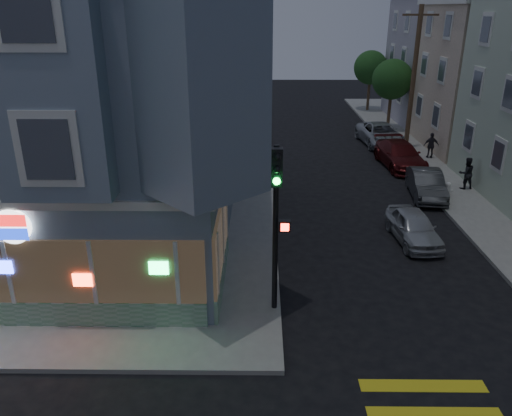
{
  "coord_description": "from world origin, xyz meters",
  "views": [
    {
      "loc": [
        2.37,
        -8.46,
        8.93
      ],
      "look_at": [
        2.2,
        7.13,
        2.66
      ],
      "focal_mm": 35.0,
      "sensor_mm": 36.0,
      "label": 1
    }
  ],
  "objects_px": {
    "utility_pole": "(413,78)",
    "parked_car_d": "(381,134)",
    "street_tree_near": "(392,80)",
    "parked_car_a": "(414,227)",
    "pedestrian_b": "(431,145)",
    "fire_hydrant": "(448,189)",
    "street_tree_far": "(371,68)",
    "parked_car_b": "(426,184)",
    "traffic_signal": "(277,204)",
    "parked_car_c": "(400,155)",
    "pedestrian_a": "(466,173)"
  },
  "relations": [
    {
      "from": "utility_pole",
      "to": "parked_car_d",
      "type": "height_order",
      "value": "utility_pole"
    },
    {
      "from": "street_tree_near",
      "to": "parked_car_a",
      "type": "xyz_separation_m",
      "value": [
        -3.6,
        -19.83,
        -3.3
      ]
    },
    {
      "from": "street_tree_near",
      "to": "pedestrian_b",
      "type": "height_order",
      "value": "street_tree_near"
    },
    {
      "from": "utility_pole",
      "to": "fire_hydrant",
      "type": "relative_size",
      "value": 11.21
    },
    {
      "from": "street_tree_far",
      "to": "pedestrian_b",
      "type": "relative_size",
      "value": 3.33
    },
    {
      "from": "pedestrian_b",
      "to": "parked_car_b",
      "type": "distance_m",
      "value": 7.04
    },
    {
      "from": "street_tree_far",
      "to": "parked_car_a",
      "type": "bearing_deg",
      "value": -97.37
    },
    {
      "from": "pedestrian_b",
      "to": "traffic_signal",
      "type": "bearing_deg",
      "value": 59.81
    },
    {
      "from": "parked_car_d",
      "to": "parked_car_a",
      "type": "bearing_deg",
      "value": -102.56
    },
    {
      "from": "traffic_signal",
      "to": "fire_hydrant",
      "type": "bearing_deg",
      "value": 50.72
    },
    {
      "from": "street_tree_far",
      "to": "utility_pole",
      "type": "bearing_deg",
      "value": -90.82
    },
    {
      "from": "utility_pole",
      "to": "parked_car_c",
      "type": "relative_size",
      "value": 1.77
    },
    {
      "from": "street_tree_far",
      "to": "parked_car_b",
      "type": "relative_size",
      "value": 1.28
    },
    {
      "from": "pedestrian_b",
      "to": "parked_car_b",
      "type": "xyz_separation_m",
      "value": [
        -2.3,
        -6.65,
        -0.26
      ]
    },
    {
      "from": "fire_hydrant",
      "to": "parked_car_b",
      "type": "bearing_deg",
      "value": 153.79
    },
    {
      "from": "street_tree_near",
      "to": "parked_car_d",
      "type": "height_order",
      "value": "street_tree_near"
    },
    {
      "from": "parked_car_c",
      "to": "fire_hydrant",
      "type": "relative_size",
      "value": 6.35
    },
    {
      "from": "street_tree_far",
      "to": "parked_car_d",
      "type": "bearing_deg",
      "value": -96.99
    },
    {
      "from": "parked_car_a",
      "to": "traffic_signal",
      "type": "distance_m",
      "value": 8.42
    },
    {
      "from": "fire_hydrant",
      "to": "pedestrian_b",
      "type": "bearing_deg",
      "value": 79.17
    },
    {
      "from": "fire_hydrant",
      "to": "street_tree_far",
      "type": "bearing_deg",
      "value": 88.61
    },
    {
      "from": "utility_pole",
      "to": "parked_car_b",
      "type": "bearing_deg",
      "value": -98.57
    },
    {
      "from": "street_tree_far",
      "to": "pedestrian_b",
      "type": "height_order",
      "value": "street_tree_far"
    },
    {
      "from": "pedestrian_b",
      "to": "parked_car_a",
      "type": "relative_size",
      "value": 0.43
    },
    {
      "from": "street_tree_near",
      "to": "parked_car_c",
      "type": "xyz_separation_m",
      "value": [
        -1.5,
        -9.43,
        -3.2
      ]
    },
    {
      "from": "street_tree_far",
      "to": "parked_car_c",
      "type": "relative_size",
      "value": 1.04
    },
    {
      "from": "pedestrian_a",
      "to": "parked_car_b",
      "type": "relative_size",
      "value": 0.4
    },
    {
      "from": "street_tree_far",
      "to": "traffic_signal",
      "type": "relative_size",
      "value": 1.01
    },
    {
      "from": "parked_car_b",
      "to": "pedestrian_a",
      "type": "bearing_deg",
      "value": 27.53
    },
    {
      "from": "pedestrian_a",
      "to": "parked_car_a",
      "type": "relative_size",
      "value": 0.45
    },
    {
      "from": "parked_car_c",
      "to": "parked_car_d",
      "type": "relative_size",
      "value": 0.96
    },
    {
      "from": "parked_car_b",
      "to": "street_tree_far",
      "type": "bearing_deg",
      "value": 92.61
    },
    {
      "from": "pedestrian_b",
      "to": "parked_car_b",
      "type": "bearing_deg",
      "value": 71.4
    },
    {
      "from": "utility_pole",
      "to": "fire_hydrant",
      "type": "distance_m",
      "value": 10.03
    },
    {
      "from": "fire_hydrant",
      "to": "parked_car_a",
      "type": "bearing_deg",
      "value": -122.69
    },
    {
      "from": "parked_car_a",
      "to": "parked_car_d",
      "type": "relative_size",
      "value": 0.7
    },
    {
      "from": "pedestrian_a",
      "to": "parked_car_c",
      "type": "distance_m",
      "value": 4.89
    },
    {
      "from": "street_tree_near",
      "to": "fire_hydrant",
      "type": "distance_m",
      "value": 15.47
    },
    {
      "from": "parked_car_c",
      "to": "traffic_signal",
      "type": "xyz_separation_m",
      "value": [
        -7.88,
        -15.71,
        2.96
      ]
    },
    {
      "from": "parked_car_c",
      "to": "pedestrian_b",
      "type": "bearing_deg",
      "value": 27.3
    },
    {
      "from": "street_tree_near",
      "to": "pedestrian_a",
      "type": "relative_size",
      "value": 3.18
    },
    {
      "from": "pedestrian_b",
      "to": "street_tree_far",
      "type": "bearing_deg",
      "value": -86.64
    },
    {
      "from": "pedestrian_b",
      "to": "street_tree_near",
      "type": "bearing_deg",
      "value": -83.78
    },
    {
      "from": "parked_car_a",
      "to": "parked_car_d",
      "type": "bearing_deg",
      "value": 78.37
    },
    {
      "from": "parked_car_b",
      "to": "fire_hydrant",
      "type": "bearing_deg",
      "value": -19.81
    },
    {
      "from": "street_tree_near",
      "to": "pedestrian_b",
      "type": "distance_m",
      "value": 8.56
    },
    {
      "from": "street_tree_far",
      "to": "parked_car_d",
      "type": "distance_m",
      "value": 12.73
    },
    {
      "from": "pedestrian_a",
      "to": "parked_car_c",
      "type": "xyz_separation_m",
      "value": [
        -2.3,
        4.31,
        -0.24
      ]
    },
    {
      "from": "street_tree_far",
      "to": "parked_car_c",
      "type": "distance_m",
      "value": 17.78
    },
    {
      "from": "parked_car_a",
      "to": "parked_car_b",
      "type": "bearing_deg",
      "value": 64.05
    }
  ]
}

